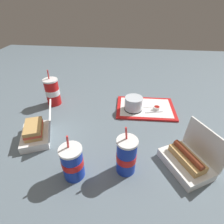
# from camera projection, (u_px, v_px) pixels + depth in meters

# --- Properties ---
(ground_plane) EXTENTS (3.20, 3.20, 0.00)m
(ground_plane) POSITION_uv_depth(u_px,v_px,m) (105.00, 120.00, 1.04)
(ground_plane) COLOR slate
(food_tray) EXTENTS (0.38, 0.27, 0.01)m
(food_tray) POSITION_uv_depth(u_px,v_px,m) (145.00, 108.00, 1.14)
(food_tray) COLOR red
(food_tray) RESTS_ON ground_plane
(cake_container) EXTENTS (0.11, 0.11, 0.09)m
(cake_container) POSITION_uv_depth(u_px,v_px,m) (133.00, 104.00, 1.09)
(cake_container) COLOR black
(cake_container) RESTS_ON food_tray
(ketchup_cup) EXTENTS (0.04, 0.04, 0.02)m
(ketchup_cup) POSITION_uv_depth(u_px,v_px,m) (157.00, 108.00, 1.10)
(ketchup_cup) COLOR white
(ketchup_cup) RESTS_ON food_tray
(napkin_stack) EXTENTS (0.11, 0.11, 0.00)m
(napkin_stack) POSITION_uv_depth(u_px,v_px,m) (147.00, 103.00, 1.17)
(napkin_stack) COLOR white
(napkin_stack) RESTS_ON food_tray
(plastic_fork) EXTENTS (0.11, 0.04, 0.00)m
(plastic_fork) POSITION_uv_depth(u_px,v_px,m) (154.00, 112.00, 1.09)
(plastic_fork) COLOR white
(plastic_fork) RESTS_ON food_tray
(clamshell_hotdog_back) EXTENTS (0.24, 0.26, 0.18)m
(clamshell_hotdog_back) POSITION_uv_depth(u_px,v_px,m) (188.00, 160.00, 0.75)
(clamshell_hotdog_back) COLOR white
(clamshell_hotdog_back) RESTS_ON ground_plane
(clamshell_sandwich_corner) EXTENTS (0.23, 0.24, 0.17)m
(clamshell_sandwich_corner) POSITION_uv_depth(u_px,v_px,m) (37.00, 132.00, 0.89)
(clamshell_sandwich_corner) COLOR white
(clamshell_sandwich_corner) RESTS_ON ground_plane
(soda_cup_center) EXTENTS (0.09, 0.09, 0.23)m
(soda_cup_center) POSITION_uv_depth(u_px,v_px,m) (126.00, 156.00, 0.71)
(soda_cup_center) COLOR #1938B7
(soda_cup_center) RESTS_ON ground_plane
(soda_cup_back) EXTENTS (0.09, 0.09, 0.21)m
(soda_cup_back) POSITION_uv_depth(u_px,v_px,m) (73.00, 162.00, 0.69)
(soda_cup_back) COLOR #1938B7
(soda_cup_back) RESTS_ON ground_plane
(soda_cup_left) EXTENTS (0.09, 0.09, 0.24)m
(soda_cup_left) POSITION_uv_depth(u_px,v_px,m) (53.00, 92.00, 1.15)
(soda_cup_left) COLOR red
(soda_cup_left) RESTS_ON ground_plane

